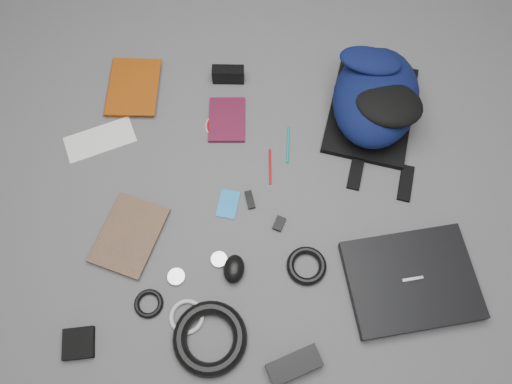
{
  "coord_description": "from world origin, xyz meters",
  "views": [
    {
      "loc": [
        -0.02,
        -0.61,
        1.44
      ],
      "look_at": [
        0.0,
        0.0,
        0.02
      ],
      "focal_mm": 35.0,
      "sensor_mm": 36.0,
      "label": 1
    }
  ],
  "objects_px": {
    "laptop": "(411,280)",
    "power_brick": "(294,365)",
    "textbook_red": "(108,87)",
    "pouch": "(79,343)",
    "backpack": "(376,97)",
    "mouse": "(234,269)",
    "compact_camera": "(228,75)",
    "comic_book": "(104,226)",
    "dvd_case": "(227,120)"
  },
  "relations": [
    {
      "from": "backpack",
      "to": "comic_book",
      "type": "height_order",
      "value": "backpack"
    },
    {
      "from": "dvd_case",
      "to": "power_brick",
      "type": "bearing_deg",
      "value": -75.76
    },
    {
      "from": "laptop",
      "to": "pouch",
      "type": "relative_size",
      "value": 4.29
    },
    {
      "from": "backpack",
      "to": "pouch",
      "type": "relative_size",
      "value": 5.02
    },
    {
      "from": "backpack",
      "to": "mouse",
      "type": "bearing_deg",
      "value": -115.02
    },
    {
      "from": "compact_camera",
      "to": "power_brick",
      "type": "distance_m",
      "value": 0.96
    },
    {
      "from": "comic_book",
      "to": "mouse",
      "type": "xyz_separation_m",
      "value": [
        0.39,
        -0.15,
        0.01
      ]
    },
    {
      "from": "backpack",
      "to": "dvd_case",
      "type": "distance_m",
      "value": 0.49
    },
    {
      "from": "comic_book",
      "to": "laptop",
      "type": "bearing_deg",
      "value": 9.09
    },
    {
      "from": "comic_book",
      "to": "compact_camera",
      "type": "bearing_deg",
      "value": 75.52
    },
    {
      "from": "textbook_red",
      "to": "compact_camera",
      "type": "bearing_deg",
      "value": 6.72
    },
    {
      "from": "laptop",
      "to": "backpack",
      "type": "bearing_deg",
      "value": 86.67
    },
    {
      "from": "backpack",
      "to": "compact_camera",
      "type": "relative_size",
      "value": 3.9
    },
    {
      "from": "backpack",
      "to": "comic_book",
      "type": "bearing_deg",
      "value": -139.72
    },
    {
      "from": "laptop",
      "to": "comic_book",
      "type": "distance_m",
      "value": 0.92
    },
    {
      "from": "compact_camera",
      "to": "power_brick",
      "type": "height_order",
      "value": "compact_camera"
    },
    {
      "from": "backpack",
      "to": "pouch",
      "type": "distance_m",
      "value": 1.16
    },
    {
      "from": "comic_book",
      "to": "compact_camera",
      "type": "xyz_separation_m",
      "value": [
        0.39,
        0.53,
        0.02
      ]
    },
    {
      "from": "compact_camera",
      "to": "textbook_red",
      "type": "bearing_deg",
      "value": -173.72
    },
    {
      "from": "laptop",
      "to": "compact_camera",
      "type": "distance_m",
      "value": 0.89
    },
    {
      "from": "dvd_case",
      "to": "laptop",
      "type": "bearing_deg",
      "value": -45.23
    },
    {
      "from": "backpack",
      "to": "textbook_red",
      "type": "height_order",
      "value": "backpack"
    },
    {
      "from": "comic_book",
      "to": "dvd_case",
      "type": "distance_m",
      "value": 0.52
    },
    {
      "from": "backpack",
      "to": "mouse",
      "type": "distance_m",
      "value": 0.71
    },
    {
      "from": "backpack",
      "to": "textbook_red",
      "type": "xyz_separation_m",
      "value": [
        -0.89,
        0.13,
        -0.08
      ]
    },
    {
      "from": "backpack",
      "to": "laptop",
      "type": "height_order",
      "value": "backpack"
    },
    {
      "from": "comic_book",
      "to": "mouse",
      "type": "relative_size",
      "value": 2.73
    },
    {
      "from": "backpack",
      "to": "pouch",
      "type": "height_order",
      "value": "backpack"
    },
    {
      "from": "textbook_red",
      "to": "mouse",
      "type": "xyz_separation_m",
      "value": [
        0.42,
        -0.66,
        0.01
      ]
    },
    {
      "from": "dvd_case",
      "to": "power_brick",
      "type": "distance_m",
      "value": 0.8
    },
    {
      "from": "backpack",
      "to": "mouse",
      "type": "xyz_separation_m",
      "value": [
        -0.47,
        -0.53,
        -0.07
      ]
    },
    {
      "from": "textbook_red",
      "to": "pouch",
      "type": "distance_m",
      "value": 0.85
    },
    {
      "from": "compact_camera",
      "to": "mouse",
      "type": "distance_m",
      "value": 0.68
    },
    {
      "from": "textbook_red",
      "to": "dvd_case",
      "type": "relative_size",
      "value": 1.38
    },
    {
      "from": "mouse",
      "to": "pouch",
      "type": "height_order",
      "value": "mouse"
    },
    {
      "from": "backpack",
      "to": "comic_book",
      "type": "relative_size",
      "value": 1.81
    },
    {
      "from": "pouch",
      "to": "mouse",
      "type": "bearing_deg",
      "value": 23.59
    },
    {
      "from": "backpack",
      "to": "compact_camera",
      "type": "height_order",
      "value": "backpack"
    },
    {
      "from": "power_brick",
      "to": "compact_camera",
      "type": "bearing_deg",
      "value": 79.16
    },
    {
      "from": "dvd_case",
      "to": "compact_camera",
      "type": "distance_m",
      "value": 0.17
    },
    {
      "from": "laptop",
      "to": "power_brick",
      "type": "height_order",
      "value": "same"
    },
    {
      "from": "pouch",
      "to": "power_brick",
      "type": "bearing_deg",
      "value": -7.89
    },
    {
      "from": "power_brick",
      "to": "laptop",
      "type": "bearing_deg",
      "value": 11.3
    },
    {
      "from": "textbook_red",
      "to": "compact_camera",
      "type": "distance_m",
      "value": 0.41
    },
    {
      "from": "laptop",
      "to": "dvd_case",
      "type": "height_order",
      "value": "laptop"
    },
    {
      "from": "textbook_red",
      "to": "laptop",
      "type": "bearing_deg",
      "value": -33.8
    },
    {
      "from": "laptop",
      "to": "comic_book",
      "type": "height_order",
      "value": "laptop"
    },
    {
      "from": "laptop",
      "to": "mouse",
      "type": "height_order",
      "value": "mouse"
    },
    {
      "from": "backpack",
      "to": "dvd_case",
      "type": "bearing_deg",
      "value": -161.44
    },
    {
      "from": "comic_book",
      "to": "power_brick",
      "type": "relative_size",
      "value": 1.6
    }
  ]
}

